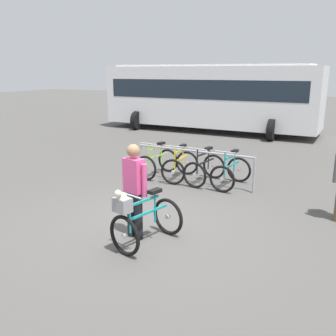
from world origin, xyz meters
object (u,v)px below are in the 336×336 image
(racked_bike_teal, at_px, (231,173))
(featured_bicycle, at_px, (142,219))
(racked_bike_yellow, at_px, (180,166))
(bus_distant, at_px, (209,94))
(racked_bike_lime, at_px, (157,163))
(person_with_featured_bike, at_px, (134,187))
(racked_bike_black, at_px, (205,169))

(racked_bike_teal, distance_m, featured_bicycle, 3.77)
(racked_bike_yellow, height_order, bus_distant, bus_distant)
(racked_bike_yellow, bearing_deg, racked_bike_teal, -1.90)
(racked_bike_lime, height_order, person_with_featured_bike, person_with_featured_bike)
(person_with_featured_bike, height_order, bus_distant, bus_distant)
(bus_distant, bearing_deg, racked_bike_yellow, -74.17)
(racked_bike_lime, distance_m, racked_bike_teal, 2.10)
(racked_bike_teal, bearing_deg, racked_bike_black, 178.10)
(person_with_featured_bike, relative_size, bus_distant, 0.16)
(racked_bike_black, bearing_deg, racked_bike_lime, 178.10)
(racked_bike_yellow, distance_m, racked_bike_black, 0.70)
(featured_bicycle, relative_size, person_with_featured_bike, 0.76)
(racked_bike_yellow, height_order, featured_bicycle, featured_bicycle)
(racked_bike_lime, bearing_deg, featured_bicycle, -64.72)
(racked_bike_black, relative_size, racked_bike_teal, 1.01)
(racked_bike_lime, xyz_separation_m, featured_bicycle, (1.81, -3.83, 0.12))
(racked_bike_black, xyz_separation_m, featured_bicycle, (0.41, -3.78, 0.12))
(person_with_featured_bike, xyz_separation_m, bus_distant, (-3.09, 11.60, 0.83))
(racked_bike_yellow, bearing_deg, person_with_featured_bike, -77.11)
(racked_bike_lime, xyz_separation_m, racked_bike_teal, (2.10, -0.07, 0.00))
(racked_bike_teal, xyz_separation_m, featured_bicycle, (-0.29, -3.76, 0.12))
(racked_bike_lime, bearing_deg, racked_bike_black, -1.90)
(featured_bicycle, bearing_deg, racked_bike_yellow, 106.24)
(racked_bike_black, bearing_deg, featured_bicycle, -83.82)
(racked_bike_lime, distance_m, racked_bike_black, 1.40)
(racked_bike_yellow, relative_size, featured_bicycle, 0.90)
(racked_bike_black, height_order, bus_distant, bus_distant)
(racked_bike_black, bearing_deg, bus_distant, 110.27)
(racked_bike_lime, relative_size, racked_bike_teal, 0.99)
(racked_bike_yellow, xyz_separation_m, featured_bicycle, (1.11, -3.81, 0.12))
(racked_bike_teal, height_order, featured_bicycle, featured_bicycle)
(racked_bike_black, relative_size, bus_distant, 0.12)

